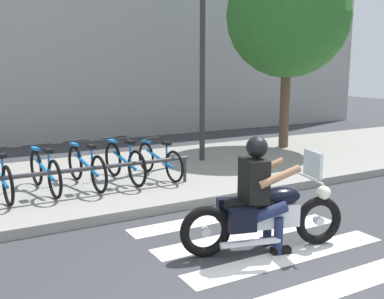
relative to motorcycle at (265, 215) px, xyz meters
The scene contains 17 objects.
ground_plane 1.27m from the motorcycle, 110.80° to the right, with size 48.00×48.00×0.00m, color #38383D.
sidewalk 4.08m from the motorcycle, 95.93° to the left, with size 24.00×4.40×0.15m, color gray.
crosswalk_stripe_2 1.20m from the motorcycle, 82.82° to the right, with size 2.80×0.40×0.01m, color white.
crosswalk_stripe_3 0.56m from the motorcycle, 65.46° to the right, with size 2.80×0.40×0.01m, color white.
crosswalk_stripe_4 0.69m from the motorcycle, 74.28° to the left, with size 2.80×0.40×0.01m, color white.
crosswalk_stripe_5 1.38m from the motorcycle, 83.86° to the left, with size 2.80×0.40×0.01m, color white.
motorcycle is the anchor object (origin of this frame).
rider 0.37m from the motorcycle, 162.95° to the left, with size 0.72×0.64×1.43m.
bicycle_0 4.35m from the motorcycle, 127.09° to the left, with size 0.48×1.73×0.77m.
bicycle_1 3.96m from the motorcycle, 118.92° to the left, with size 0.48×1.64×0.77m.
bicycle_2 3.67m from the motorcycle, 109.23° to the left, with size 0.48×1.73×0.78m.
bicycle_3 3.50m from the motorcycle, 98.25° to the left, with size 0.48×1.63×0.80m.
bicycle_4 3.47m from the motorcycle, 86.64° to the left, with size 0.48×1.63×0.72m.
bike_rack 3.15m from the motorcycle, 112.54° to the left, with size 3.42×0.07×0.49m.
street_lamp 5.32m from the motorcycle, 68.79° to the left, with size 0.28×0.28×4.69m.
tree_near_rack 7.23m from the motorcycle, 47.49° to the left, with size 3.09×3.09×5.04m.
building_backdrop 10.42m from the motorcycle, 92.47° to the left, with size 24.00×1.20×8.24m, color #989898.
Camera 1 is at (-2.94, -3.05, 2.25)m, focal length 42.17 mm.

